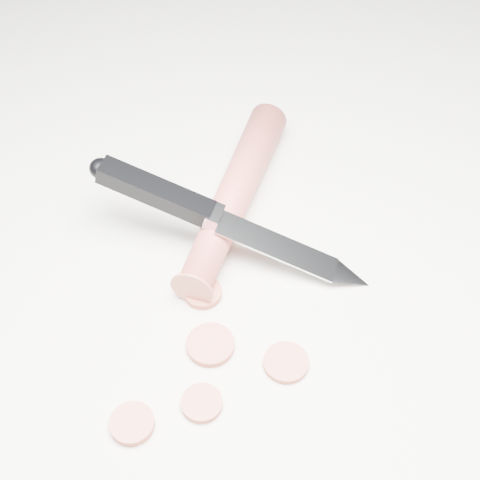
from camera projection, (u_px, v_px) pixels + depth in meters
name	position (u px, v px, depth m)	size (l,w,h in m)	color
ground	(177.00, 287.00, 0.56)	(2.40, 2.40, 0.00)	silver
carrot	(235.00, 194.00, 0.60)	(0.03, 0.03, 0.22)	#C0483D
carrot_slice_0	(203.00, 293.00, 0.55)	(0.03, 0.03, 0.01)	#C35C46
carrot_slice_1	(210.00, 345.00, 0.52)	(0.04, 0.04, 0.01)	#C35C46
carrot_slice_2	(202.00, 403.00, 0.48)	(0.03, 0.03, 0.01)	#C35C46
carrot_slice_3	(132.00, 424.00, 0.47)	(0.03, 0.03, 0.01)	#C35C46
carrot_slice_4	(286.00, 363.00, 0.51)	(0.03, 0.03, 0.01)	#C35C46
kitchen_knife	(230.00, 221.00, 0.55)	(0.20, 0.19, 0.07)	silver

